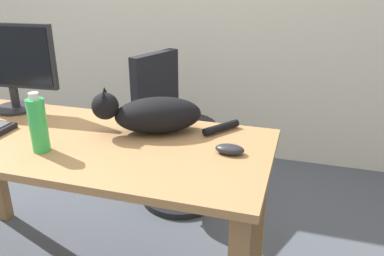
% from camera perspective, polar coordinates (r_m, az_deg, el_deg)
% --- Properties ---
extents(desk, '(1.58, 0.66, 0.72)m').
position_cam_1_polar(desk, '(1.72, -15.97, -4.47)').
color(desk, '#9E7247').
rests_on(desk, ground_plane).
extents(office_chair, '(0.51, 0.49, 0.90)m').
position_cam_1_polar(office_chair, '(2.39, -2.67, -1.84)').
color(office_chair, black).
rests_on(office_chair, ground_plane).
extents(monitor, '(0.48, 0.20, 0.42)m').
position_cam_1_polar(monitor, '(2.05, -25.00, 8.40)').
color(monitor, '#232328').
rests_on(monitor, desk).
extents(cat, '(0.57, 0.32, 0.20)m').
position_cam_1_polar(cat, '(1.64, -5.70, 2.02)').
color(cat, black).
rests_on(cat, desk).
extents(computer_mouse, '(0.11, 0.06, 0.04)m').
position_cam_1_polar(computer_mouse, '(1.47, 5.48, -3.07)').
color(computer_mouse, '#232328').
rests_on(computer_mouse, desk).
extents(water_bottle, '(0.07, 0.07, 0.23)m').
position_cam_1_polar(water_bottle, '(1.56, -21.37, 0.46)').
color(water_bottle, green).
rests_on(water_bottle, desk).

